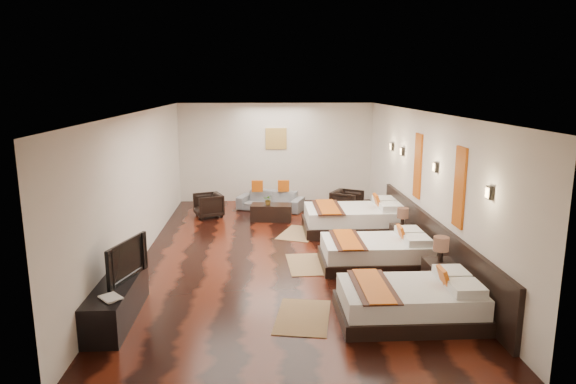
{
  "coord_description": "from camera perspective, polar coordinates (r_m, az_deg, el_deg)",
  "views": [
    {
      "loc": [
        -0.42,
        -9.66,
        3.31
      ],
      "look_at": [
        0.13,
        0.72,
        1.1
      ],
      "focal_mm": 31.67,
      "sensor_mm": 36.0,
      "label": 1
    }
  ],
  "objects": [
    {
      "name": "tv_console",
      "position": [
        7.79,
        -18.65,
        -11.57
      ],
      "size": [
        0.5,
        1.8,
        0.55
      ],
      "primitive_type": "cube",
      "color": "black",
      "rests_on": "floor"
    },
    {
      "name": "nightstand_b",
      "position": [
        10.71,
        12.66,
        -4.63
      ],
      "size": [
        0.43,
        0.43,
        0.85
      ],
      "color": "black",
      "rests_on": "floor"
    },
    {
      "name": "sconce_near",
      "position": [
        7.5,
        21.66,
        -0.07
      ],
      "size": [
        0.07,
        0.12,
        0.18
      ],
      "color": "black",
      "rests_on": "right_wall"
    },
    {
      "name": "right_wall",
      "position": [
        10.34,
        14.88,
        0.96
      ],
      "size": [
        0.01,
        9.5,
        2.8
      ],
      "primitive_type": "cube",
      "color": "silver",
      "rests_on": "floor"
    },
    {
      "name": "jute_mat_mid",
      "position": [
        9.61,
        2.29,
        -8.11
      ],
      "size": [
        0.8,
        1.23,
        0.01
      ],
      "primitive_type": "cube",
      "rotation": [
        0.0,
        0.0,
        0.04
      ],
      "color": "olive",
      "rests_on": "floor"
    },
    {
      "name": "bed_far",
      "position": [
        11.73,
        7.49,
        -2.99
      ],
      "size": [
        2.27,
        1.43,
        0.87
      ],
      "color": "black",
      "rests_on": "floor"
    },
    {
      "name": "nightstand_a",
      "position": [
        8.68,
        16.63,
        -8.63
      ],
      "size": [
        0.47,
        0.47,
        0.92
      ],
      "color": "black",
      "rests_on": "floor"
    },
    {
      "name": "left_wall",
      "position": [
        10.12,
        -16.29,
        0.64
      ],
      "size": [
        0.01,
        9.5,
        2.8
      ],
      "primitive_type": "cube",
      "color": "silver",
      "rests_on": "floor"
    },
    {
      "name": "floor",
      "position": [
        10.22,
        -0.52,
        -6.9
      ],
      "size": [
        5.5,
        9.5,
        0.01
      ],
      "primitive_type": "cube",
      "color": "black",
      "rests_on": "ground"
    },
    {
      "name": "ceiling",
      "position": [
        9.68,
        -0.55,
        8.99
      ],
      "size": [
        5.5,
        9.5,
        0.01
      ],
      "primitive_type": "cube",
      "color": "white",
      "rests_on": "floor"
    },
    {
      "name": "tv",
      "position": [
        7.75,
        -18.21,
        -7.21
      ],
      "size": [
        0.42,
        1.0,
        0.58
      ],
      "primitive_type": "imported",
      "rotation": [
        0.0,
        0.0,
        1.27
      ],
      "color": "black",
      "rests_on": "tv_console"
    },
    {
      "name": "sconce_mid",
      "position": [
        9.5,
        16.22,
        2.69
      ],
      "size": [
        0.07,
        0.12,
        0.18
      ],
      "color": "black",
      "rests_on": "right_wall"
    },
    {
      "name": "coffee_table",
      "position": [
        12.6,
        -1.88,
        -2.29
      ],
      "size": [
        1.05,
        0.6,
        0.4
      ],
      "primitive_type": "cube",
      "rotation": [
        0.0,
        0.0,
        -0.11
      ],
      "color": "black",
      "rests_on": "floor"
    },
    {
      "name": "back_wall",
      "position": [
        14.54,
        -1.35,
        4.45
      ],
      "size": [
        5.5,
        0.01,
        2.8
      ],
      "primitive_type": "cube",
      "color": "silver",
      "rests_on": "floor"
    },
    {
      "name": "table_plant",
      "position": [
        12.49,
        -2.23,
        -0.88
      ],
      "size": [
        0.27,
        0.25,
        0.25
      ],
      "primitive_type": "imported",
      "rotation": [
        0.0,
        0.0,
        -0.24
      ],
      "color": "#28551C",
      "rests_on": "coffee_table"
    },
    {
      "name": "book",
      "position": [
        7.14,
        -20.12,
        -11.36
      ],
      "size": [
        0.37,
        0.38,
        0.03
      ],
      "primitive_type": "imported",
      "rotation": [
        0.0,
        0.0,
        0.72
      ],
      "color": "black",
      "rests_on": "tv_console"
    },
    {
      "name": "bed_mid",
      "position": [
        9.61,
        9.92,
        -6.67
      ],
      "size": [
        2.01,
        1.27,
        0.77
      ],
      "color": "black",
      "rests_on": "floor"
    },
    {
      "name": "armchair_left",
      "position": [
        13.04,
        -8.93,
        -1.49
      ],
      "size": [
        0.85,
        0.84,
        0.6
      ],
      "primitive_type": "imported",
      "rotation": [
        0.0,
        0.0,
        -1.2
      ],
      "color": "black",
      "rests_on": "floor"
    },
    {
      "name": "sconce_far",
      "position": [
        11.58,
        12.69,
        4.47
      ],
      "size": [
        0.07,
        0.12,
        0.18
      ],
      "color": "black",
      "rests_on": "right_wall"
    },
    {
      "name": "jute_mat_far",
      "position": [
        11.53,
        1.26,
        -4.66
      ],
      "size": [
        1.14,
        1.39,
        0.01
      ],
      "primitive_type": "cube",
      "rotation": [
        0.0,
        0.0,
        -0.38
      ],
      "color": "olive",
      "rests_on": "floor"
    },
    {
      "name": "jute_mat_near",
      "position": [
        7.58,
        1.68,
        -13.82
      ],
      "size": [
        0.95,
        1.31,
        0.01
      ],
      "primitive_type": "cube",
      "rotation": [
        0.0,
        0.0,
        -0.18
      ],
      "color": "olive",
      "rests_on": "floor"
    },
    {
      "name": "figurine",
      "position": [
        8.36,
        -17.41,
        -6.71
      ],
      "size": [
        0.36,
        0.36,
        0.31
      ],
      "primitive_type": "imported",
      "rotation": [
        0.0,
        0.0,
        -0.22
      ],
      "color": "brown",
      "rests_on": "tv_console"
    },
    {
      "name": "gold_artwork",
      "position": [
        14.47,
        -1.35,
        6.01
      ],
      "size": [
        0.6,
        0.04,
        0.6
      ],
      "primitive_type": "cube",
      "color": "#AD873F",
      "rests_on": "back_wall"
    },
    {
      "name": "bed_near",
      "position": [
        7.62,
        13.65,
        -11.9
      ],
      "size": [
        2.03,
        1.27,
        0.77
      ],
      "color": "black",
      "rests_on": "floor"
    },
    {
      "name": "armchair_right",
      "position": [
        13.12,
        6.63,
        -1.23
      ],
      "size": [
        0.97,
        0.96,
        0.65
      ],
      "primitive_type": "imported",
      "rotation": [
        0.0,
        0.0,
        1.03
      ],
      "color": "black",
      "rests_on": "floor"
    },
    {
      "name": "headboard_panel",
      "position": [
        9.82,
        15.77,
        -5.39
      ],
      "size": [
        0.08,
        6.6,
        0.9
      ],
      "primitive_type": "cube",
      "color": "black",
      "rests_on": "floor"
    },
    {
      "name": "sconce_lounge",
      "position": [
        12.44,
        11.58,
        5.02
      ],
      "size": [
        0.07,
        0.12,
        0.18
      ],
      "color": "black",
      "rests_on": "right_wall"
    },
    {
      "name": "sofa",
      "position": [
        13.61,
        -1.98,
        -0.98
      ],
      "size": [
        1.87,
        1.25,
        0.51
      ],
      "primitive_type": "imported",
      "rotation": [
        0.0,
        0.0,
        -0.36
      ],
      "color": "slate",
      "rests_on": "floor"
    },
    {
      "name": "orange_panel_a",
      "position": [
        8.52,
        18.71,
        0.48
      ],
      "size": [
        0.04,
        0.4,
        1.3
      ],
      "primitive_type": "cube",
      "color": "#D86014",
      "rests_on": "right_wall"
    },
    {
      "name": "orange_panel_b",
      "position": [
        10.57,
        14.37,
        2.87
      ],
      "size": [
        0.04,
        0.4,
        1.3
      ],
      "primitive_type": "cube",
      "color": "#D86014",
      "rests_on": "right_wall"
    }
  ]
}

